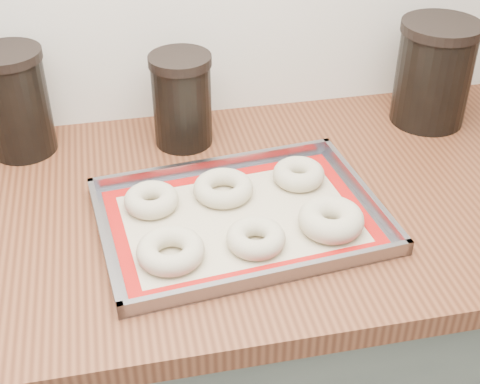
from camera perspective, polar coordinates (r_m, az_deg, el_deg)
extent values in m
cube|color=slate|center=(1.50, 1.70, -14.95)|extent=(3.00, 0.65, 0.86)
cube|color=brown|center=(1.19, 2.07, -0.96)|extent=(3.06, 0.68, 0.04)
cube|color=gray|center=(1.12, 0.00, -2.43)|extent=(0.49, 0.37, 0.00)
cube|color=gray|center=(1.23, -2.25, 2.36)|extent=(0.46, 0.06, 0.02)
cube|color=gray|center=(0.99, 2.82, -7.25)|extent=(0.46, 0.06, 0.02)
cube|color=gray|center=(1.08, -11.52, -4.07)|extent=(0.04, 0.33, 0.02)
cube|color=gray|center=(1.18, 10.45, 0.10)|extent=(0.04, 0.33, 0.02)
cube|color=#C6B793|center=(1.11, 0.00, -2.32)|extent=(0.45, 0.33, 0.00)
cube|color=#B20E0B|center=(1.22, -1.91, 1.39)|extent=(0.42, 0.06, 0.00)
cube|color=#B20E0B|center=(1.02, 2.30, -6.66)|extent=(0.42, 0.06, 0.00)
cube|color=#B20E0B|center=(1.08, -10.12, -4.17)|extent=(0.05, 0.25, 0.00)
cube|color=#B20E0B|center=(1.18, 9.27, -0.46)|extent=(0.05, 0.25, 0.00)
torus|color=beige|center=(1.03, -5.94, -5.01)|extent=(0.12, 0.12, 0.03)
torus|color=beige|center=(1.05, 1.36, -3.95)|extent=(0.11, 0.11, 0.03)
torus|color=beige|center=(1.09, 7.78, -2.34)|extent=(0.13, 0.13, 0.04)
torus|color=beige|center=(1.14, -7.57, -0.67)|extent=(0.10, 0.10, 0.03)
torus|color=beige|center=(1.16, -1.44, 0.33)|extent=(0.12, 0.12, 0.03)
torus|color=beige|center=(1.20, 5.03, 1.54)|extent=(0.09, 0.09, 0.03)
cylinder|color=black|center=(1.33, -18.52, 6.94)|extent=(0.12, 0.12, 0.19)
cylinder|color=black|center=(1.29, -19.37, 10.96)|extent=(0.13, 0.13, 0.02)
cylinder|color=black|center=(1.30, -4.95, 7.45)|extent=(0.11, 0.11, 0.16)
cylinder|color=black|center=(1.26, -5.16, 11.12)|extent=(0.12, 0.12, 0.02)
cylinder|color=black|center=(1.42, 16.13, 9.36)|extent=(0.15, 0.15, 0.19)
cylinder|color=black|center=(1.38, 16.85, 13.31)|extent=(0.16, 0.16, 0.02)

